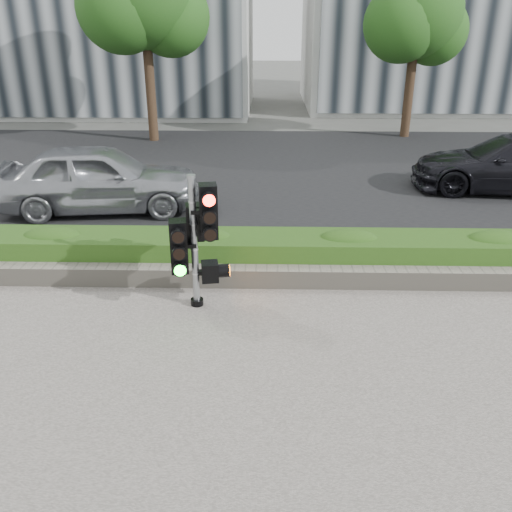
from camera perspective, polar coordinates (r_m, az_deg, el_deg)
ground at (r=8.01m, az=1.04°, el=-9.38°), size 120.00×120.00×0.00m
sidewalk at (r=6.06m, az=0.84°, el=-22.25°), size 16.00×11.00×0.03m
road at (r=17.27m, az=1.30°, el=9.03°), size 60.00×13.00×0.02m
curb at (r=10.76m, az=1.17°, el=0.06°), size 60.00×0.25×0.12m
stone_wall at (r=9.57m, az=1.14°, el=-2.16°), size 12.00×0.32×0.34m
hedge at (r=10.09m, az=1.17°, el=0.31°), size 12.00×1.00×0.68m
tree_right at (r=22.93m, az=16.53°, el=23.05°), size 4.10×3.58×6.53m
traffic_signal at (r=8.57m, az=-6.37°, el=2.18°), size 0.79×0.63×2.21m
car_silver at (r=13.78m, az=-16.20°, el=7.89°), size 5.01×2.48×1.64m
car_dark at (r=16.45m, az=25.34°, el=8.79°), size 5.44×2.73×1.52m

